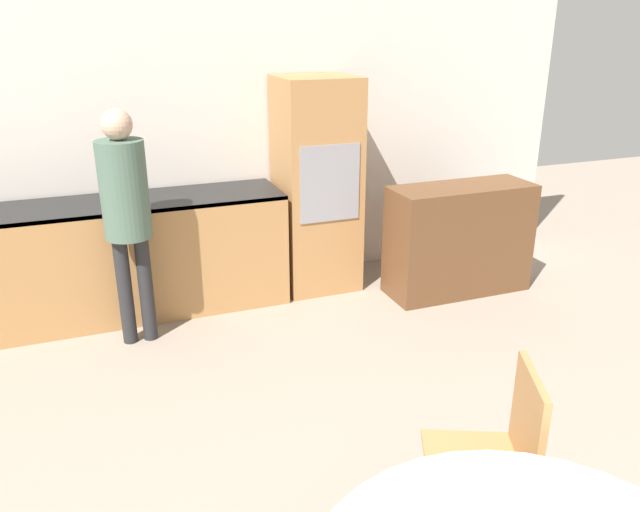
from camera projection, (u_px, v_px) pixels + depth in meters
The scene contains 6 objects.
wall_back at pixel (215, 131), 4.97m from camera, with size 6.42×0.05×2.60m.
kitchen_counter at pixel (101, 260), 4.63m from camera, with size 2.75×0.60×0.89m.
oven_unit at pixel (316, 186), 5.08m from camera, with size 0.61×0.59×1.73m.
sideboard at pixel (459, 239), 5.09m from camera, with size 1.17×0.45×0.90m.
chair_far_right at pixel (498, 455), 2.48m from camera, with size 0.53×0.53×0.88m.
person_standing at pixel (126, 203), 4.08m from camera, with size 0.31×0.31×1.61m.
Camera 1 is at (-1.02, 0.31, 2.13)m, focal length 35.00 mm.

